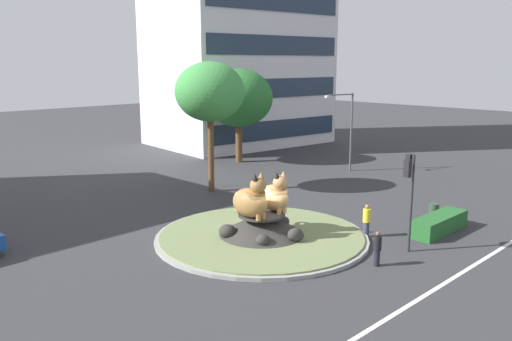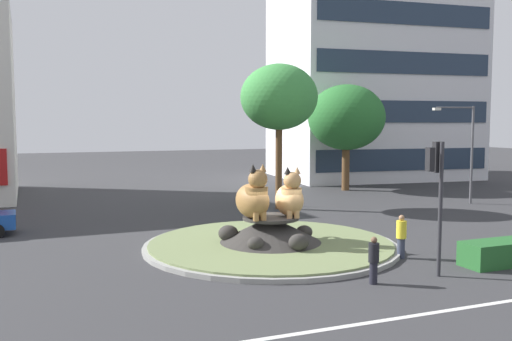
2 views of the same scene
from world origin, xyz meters
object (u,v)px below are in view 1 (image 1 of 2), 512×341
at_px(cat_statue_calico, 275,196).
at_px(second_tree_near_tower, 239,98).
at_px(streetlight_arm, 348,125).
at_px(broadleaf_tree_behind_island, 210,92).
at_px(cat_statue_tabby, 252,201).
at_px(pedestrian_black_shirt, 377,248).
at_px(traffic_light_mast, 409,181).
at_px(pedestrian_yellow_shirt, 367,220).
at_px(litter_bin, 434,211).

xyz_separation_m(cat_statue_calico, second_tree_near_tower, (12.26, 16.14, 3.51)).
bearing_deg(streetlight_arm, second_tree_near_tower, -55.56).
bearing_deg(broadleaf_tree_behind_island, cat_statue_tabby, -119.23).
relative_size(cat_statue_tabby, pedestrian_black_shirt, 1.50).
bearing_deg(second_tree_near_tower, traffic_light_mast, -113.38).
height_order(broadleaf_tree_behind_island, streetlight_arm, broadleaf_tree_behind_island).
distance_m(broadleaf_tree_behind_island, pedestrian_yellow_shirt, 14.16).
bearing_deg(broadleaf_tree_behind_island, pedestrian_black_shirt, -102.55).
relative_size(traffic_light_mast, litter_bin, 5.11).
bearing_deg(pedestrian_black_shirt, cat_statue_tabby, 40.16).
height_order(broadleaf_tree_behind_island, litter_bin, broadleaf_tree_behind_island).
height_order(cat_statue_calico, broadleaf_tree_behind_island, broadleaf_tree_behind_island).
height_order(second_tree_near_tower, pedestrian_yellow_shirt, second_tree_near_tower).
bearing_deg(broadleaf_tree_behind_island, traffic_light_mast, -93.44).
xyz_separation_m(cat_statue_tabby, traffic_light_mast, (4.42, -5.81, 1.22)).
height_order(traffic_light_mast, streetlight_arm, streetlight_arm).
height_order(pedestrian_black_shirt, litter_bin, pedestrian_black_shirt).
height_order(cat_statue_tabby, broadleaf_tree_behind_island, broadleaf_tree_behind_island).
relative_size(cat_statue_calico, litter_bin, 2.34).
relative_size(streetlight_arm, pedestrian_black_shirt, 4.03).
bearing_deg(streetlight_arm, cat_statue_calico, 37.49).
xyz_separation_m(second_tree_near_tower, streetlight_arm, (3.51, -9.04, -1.82)).
distance_m(second_tree_near_tower, streetlight_arm, 9.86).
height_order(streetlight_arm, pedestrian_yellow_shirt, streetlight_arm).
bearing_deg(cat_statue_calico, streetlight_arm, 125.45).
bearing_deg(broadleaf_tree_behind_island, litter_bin, -70.77).
bearing_deg(litter_bin, pedestrian_black_shirt, -168.78).
bearing_deg(traffic_light_mast, pedestrian_black_shirt, 96.94).
height_order(cat_statue_tabby, pedestrian_yellow_shirt, cat_statue_tabby).
relative_size(second_tree_near_tower, pedestrian_yellow_shirt, 4.81).
bearing_deg(streetlight_arm, pedestrian_yellow_shirt, 52.89).
height_order(traffic_light_mast, pedestrian_black_shirt, traffic_light_mast).
bearing_deg(litter_bin, pedestrian_yellow_shirt, 170.50).
bearing_deg(litter_bin, broadleaf_tree_behind_island, 109.23).
distance_m(pedestrian_yellow_shirt, pedestrian_black_shirt, 3.86).
bearing_deg(pedestrian_yellow_shirt, litter_bin, 112.56).
bearing_deg(litter_bin, cat_statue_calico, 153.75).
xyz_separation_m(cat_statue_tabby, pedestrian_yellow_shirt, (4.83, -3.35, -1.27)).
bearing_deg(cat_statue_calico, traffic_light_mast, 36.96).
distance_m(broadleaf_tree_behind_island, second_tree_near_tower, 10.84).
bearing_deg(streetlight_arm, traffic_light_mast, 58.02).
distance_m(pedestrian_yellow_shirt, litter_bin, 5.41).
bearing_deg(cat_statue_tabby, streetlight_arm, 108.66).
distance_m(cat_statue_tabby, broadleaf_tree_behind_island, 11.85).
relative_size(streetlight_arm, pedestrian_yellow_shirt, 3.71).
height_order(cat_statue_calico, pedestrian_black_shirt, cat_statue_calico).
distance_m(streetlight_arm, pedestrian_black_shirt, 20.40).
bearing_deg(cat_statue_calico, cat_statue_tabby, -80.01).
bearing_deg(pedestrian_yellow_shirt, broadleaf_tree_behind_island, -150.21).
distance_m(cat_statue_tabby, litter_bin, 11.13).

